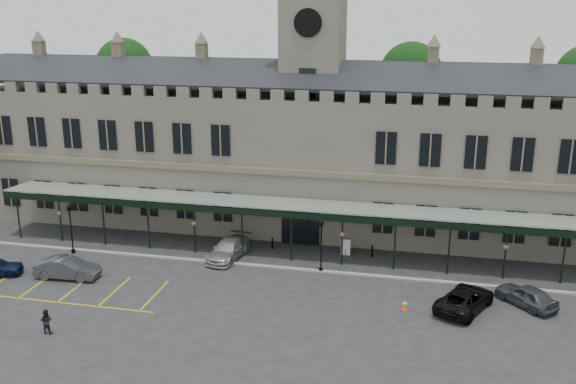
% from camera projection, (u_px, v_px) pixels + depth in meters
% --- Properties ---
extents(ground, '(140.00, 140.00, 0.00)m').
position_uv_depth(ground, '(269.00, 300.00, 43.91)').
color(ground, '#28282A').
extents(station_building, '(60.00, 10.36, 17.30)m').
position_uv_depth(station_building, '(312.00, 156.00, 56.95)').
color(station_building, '#5E584E').
rests_on(station_building, ground).
extents(clock_tower, '(5.60, 5.60, 24.80)m').
position_uv_depth(clock_tower, '(313.00, 80.00, 55.13)').
color(clock_tower, '#5E584E').
rests_on(clock_tower, ground).
extents(canopy, '(50.00, 4.10, 4.30)m').
position_uv_depth(canopy, '(292.00, 231.00, 50.21)').
color(canopy, '#8C9E93').
rests_on(canopy, ground).
extents(kerb, '(60.00, 0.40, 0.12)m').
position_uv_depth(kerb, '(287.00, 268.00, 49.04)').
color(kerb, gray).
rests_on(kerb, ground).
extents(parking_markings, '(16.00, 6.00, 0.01)m').
position_uv_depth(parking_markings, '(72.00, 291.00, 45.38)').
color(parking_markings, gold).
rests_on(parking_markings, ground).
extents(tree_behind_left, '(6.00, 6.00, 16.00)m').
position_uv_depth(tree_behind_left, '(124.00, 68.00, 68.16)').
color(tree_behind_left, '#332314').
rests_on(tree_behind_left, ground).
extents(tree_behind_mid, '(6.00, 6.00, 16.00)m').
position_uv_depth(tree_behind_mid, '(411.00, 75.00, 62.00)').
color(tree_behind_mid, '#332314').
rests_on(tree_behind_mid, ground).
extents(lamp_post_left, '(0.40, 0.40, 4.25)m').
position_uv_depth(lamp_post_left, '(71.00, 224.00, 51.45)').
color(lamp_post_left, black).
rests_on(lamp_post_left, ground).
extents(lamp_post_mid, '(0.41, 0.41, 4.29)m').
position_uv_depth(lamp_post_mid, '(321.00, 240.00, 47.84)').
color(lamp_post_mid, black).
rests_on(lamp_post_mid, ground).
extents(traffic_cone, '(0.42, 0.42, 0.68)m').
position_uv_depth(traffic_cone, '(405.00, 305.00, 42.51)').
color(traffic_cone, '#FB4F07').
rests_on(traffic_cone, ground).
extents(sign_board, '(0.77, 0.07, 1.32)m').
position_uv_depth(sign_board, '(346.00, 248.00, 51.54)').
color(sign_board, black).
rests_on(sign_board, ground).
extents(bollard_left, '(0.16, 0.16, 0.92)m').
position_uv_depth(bollard_left, '(272.00, 243.00, 52.92)').
color(bollard_left, black).
rests_on(bollard_left, ground).
extents(bollard_right, '(0.17, 0.17, 0.94)m').
position_uv_depth(bollard_right, '(372.00, 251.00, 51.23)').
color(bollard_right, black).
rests_on(bollard_right, ground).
extents(car_left_b, '(4.81, 1.94, 1.55)m').
position_uv_depth(car_left_b, '(67.00, 268.00, 47.24)').
color(car_left_b, '#3B3E43').
rests_on(car_left_b, ground).
extents(car_taxi, '(2.76, 5.34, 1.48)m').
position_uv_depth(car_taxi, '(228.00, 249.00, 50.90)').
color(car_taxi, '#96999E').
rests_on(car_taxi, ground).
extents(car_van, '(4.57, 5.89, 1.49)m').
position_uv_depth(car_van, '(465.00, 299.00, 42.44)').
color(car_van, black).
rests_on(car_van, ground).
extents(car_right_a, '(4.26, 4.32, 1.47)m').
position_uv_depth(car_right_a, '(526.00, 295.00, 42.97)').
color(car_right_a, '#3B3E43').
rests_on(car_right_a, ground).
extents(person_b, '(0.81, 0.65, 1.60)m').
position_uv_depth(person_b, '(46.00, 321.00, 39.37)').
color(person_b, black).
rests_on(person_b, ground).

